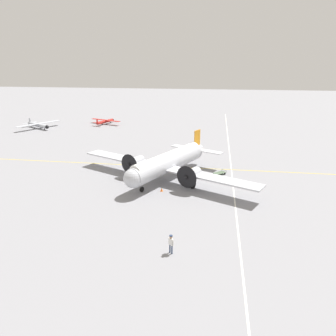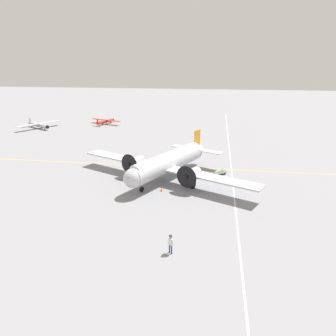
% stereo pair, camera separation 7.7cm
% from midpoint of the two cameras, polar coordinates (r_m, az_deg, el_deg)
% --- Properties ---
extents(ground_plane, '(300.00, 300.00, 0.00)m').
position_cam_midpoint_polar(ground_plane, '(46.17, -0.05, -1.89)').
color(ground_plane, gray).
extents(apron_line_eastwest, '(120.00, 0.16, 0.01)m').
position_cam_midpoint_polar(apron_line_eastwest, '(51.24, 0.85, 0.19)').
color(apron_line_eastwest, gold).
rests_on(apron_line_eastwest, ground_plane).
extents(apron_line_northsouth, '(0.16, 120.00, 0.01)m').
position_cam_midpoint_polar(apron_line_northsouth, '(45.78, 11.16, -2.43)').
color(apron_line_northsouth, silver).
rests_on(apron_line_northsouth, ground_plane).
extents(airliner_main, '(25.93, 17.81, 5.61)m').
position_cam_midpoint_polar(airliner_main, '(45.06, -0.34, 0.90)').
color(airliner_main, silver).
rests_on(airliner_main, ground_plane).
extents(crew_foreground, '(0.50, 0.40, 1.74)m').
position_cam_midpoint_polar(crew_foreground, '(28.77, 0.44, -12.77)').
color(crew_foreground, navy).
rests_on(crew_foreground, ground_plane).
extents(suitcase_near_door, '(0.37, 0.17, 0.47)m').
position_cam_midpoint_polar(suitcase_near_door, '(49.27, 5.46, -0.38)').
color(suitcase_near_door, '#232328').
rests_on(suitcase_near_door, ground_plane).
extents(baggage_cart, '(2.03, 2.00, 0.56)m').
position_cam_midpoint_polar(baggage_cart, '(48.32, 8.93, -0.84)').
color(baggage_cart, '#4C6047').
rests_on(baggage_cart, ground_plane).
extents(light_aircraft_distant, '(8.71, 6.73, 1.78)m').
position_cam_midpoint_polar(light_aircraft_distant, '(87.52, -10.87, 8.00)').
color(light_aircraft_distant, '#B2231E').
rests_on(light_aircraft_distant, ground_plane).
extents(light_aircraft_taxiing, '(8.20, 10.39, 2.15)m').
position_cam_midpoint_polar(light_aircraft_taxiing, '(86.39, -21.63, 6.98)').
color(light_aircraft_taxiing, '#B7BCC6').
rests_on(light_aircraft_taxiing, ground_plane).
extents(traffic_cone, '(0.34, 0.34, 0.45)m').
position_cam_midpoint_polar(traffic_cone, '(41.83, -1.17, -3.79)').
color(traffic_cone, orange).
rests_on(traffic_cone, ground_plane).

